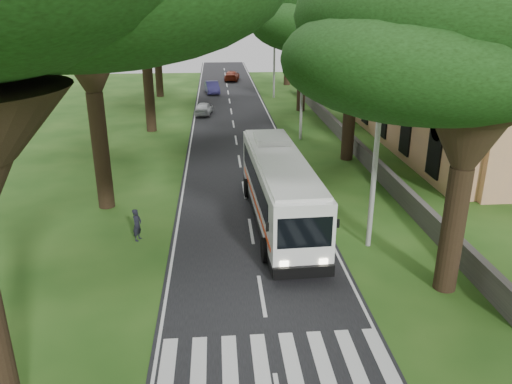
{
  "coord_description": "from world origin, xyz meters",
  "views": [
    {
      "loc": [
        -1.6,
        -15.03,
        10.95
      ],
      "look_at": [
        0.24,
        7.86,
        2.2
      ],
      "focal_mm": 35.0,
      "sensor_mm": 36.0,
      "label": 1
    }
  ],
  "objects_px": {
    "pedestrian": "(137,225)",
    "pole_mid": "(302,90)",
    "church": "(474,88)",
    "pole_far": "(274,63)",
    "distant_car_a": "(204,108)",
    "coach_bus": "(279,188)",
    "distant_car_b": "(212,87)",
    "distant_car_c": "(232,76)",
    "pole_near": "(375,162)"
  },
  "relations": [
    {
      "from": "pole_far",
      "to": "pedestrian",
      "type": "height_order",
      "value": "pole_far"
    },
    {
      "from": "pole_near",
      "to": "pedestrian",
      "type": "height_order",
      "value": "pole_near"
    },
    {
      "from": "pole_near",
      "to": "coach_bus",
      "type": "height_order",
      "value": "pole_near"
    },
    {
      "from": "pole_far",
      "to": "distant_car_a",
      "type": "height_order",
      "value": "pole_far"
    },
    {
      "from": "distant_car_b",
      "to": "pole_far",
      "type": "bearing_deg",
      "value": -31.82
    },
    {
      "from": "distant_car_a",
      "to": "distant_car_b",
      "type": "relative_size",
      "value": 0.85
    },
    {
      "from": "distant_car_a",
      "to": "distant_car_c",
      "type": "distance_m",
      "value": 24.27
    },
    {
      "from": "pedestrian",
      "to": "pole_near",
      "type": "bearing_deg",
      "value": -77.95
    },
    {
      "from": "pole_mid",
      "to": "pole_far",
      "type": "distance_m",
      "value": 20.0
    },
    {
      "from": "pole_far",
      "to": "distant_car_c",
      "type": "bearing_deg",
      "value": 107.58
    },
    {
      "from": "coach_bus",
      "to": "distant_car_b",
      "type": "bearing_deg",
      "value": 92.78
    },
    {
      "from": "church",
      "to": "coach_bus",
      "type": "xyz_separation_m",
      "value": [
        -16.31,
        -12.5,
        -2.95
      ]
    },
    {
      "from": "pedestrian",
      "to": "pole_mid",
      "type": "bearing_deg",
      "value": -11.29
    },
    {
      "from": "coach_bus",
      "to": "pole_far",
      "type": "bearing_deg",
      "value": 81.63
    },
    {
      "from": "pedestrian",
      "to": "pole_far",
      "type": "bearing_deg",
      "value": 3.58
    },
    {
      "from": "coach_bus",
      "to": "distant_car_c",
      "type": "relative_size",
      "value": 2.54
    },
    {
      "from": "pole_far",
      "to": "distant_car_b",
      "type": "height_order",
      "value": "pole_far"
    },
    {
      "from": "pole_mid",
      "to": "distant_car_b",
      "type": "distance_m",
      "value": 25.01
    },
    {
      "from": "church",
      "to": "coach_bus",
      "type": "bearing_deg",
      "value": -142.52
    },
    {
      "from": "pole_near",
      "to": "distant_car_a",
      "type": "height_order",
      "value": "pole_near"
    },
    {
      "from": "pole_mid",
      "to": "distant_car_b",
      "type": "bearing_deg",
      "value": 107.7
    },
    {
      "from": "church",
      "to": "distant_car_c",
      "type": "relative_size",
      "value": 4.89
    },
    {
      "from": "coach_bus",
      "to": "pedestrian",
      "type": "bearing_deg",
      "value": -170.03
    },
    {
      "from": "distant_car_a",
      "to": "distant_car_b",
      "type": "distance_m",
      "value": 13.0
    },
    {
      "from": "pole_mid",
      "to": "distant_car_a",
      "type": "relative_size",
      "value": 2.08
    },
    {
      "from": "coach_bus",
      "to": "distant_car_a",
      "type": "distance_m",
      "value": 27.96
    },
    {
      "from": "pole_near",
      "to": "pole_far",
      "type": "relative_size",
      "value": 1.0
    },
    {
      "from": "distant_car_b",
      "to": "pole_mid",
      "type": "bearing_deg",
      "value": -78.57
    },
    {
      "from": "pedestrian",
      "to": "distant_car_a",
      "type": "bearing_deg",
      "value": 14.3
    },
    {
      "from": "church",
      "to": "pole_far",
      "type": "height_order",
      "value": "church"
    },
    {
      "from": "pole_near",
      "to": "distant_car_c",
      "type": "relative_size",
      "value": 1.63
    },
    {
      "from": "pole_far",
      "to": "distant_car_c",
      "type": "xyz_separation_m",
      "value": [
        -4.63,
        14.6,
        -3.44
      ]
    },
    {
      "from": "church",
      "to": "pedestrian",
      "type": "relative_size",
      "value": 14.73
    },
    {
      "from": "distant_car_a",
      "to": "distant_car_c",
      "type": "height_order",
      "value": "distant_car_c"
    },
    {
      "from": "pole_near",
      "to": "distant_car_b",
      "type": "relative_size",
      "value": 1.78
    },
    {
      "from": "distant_car_a",
      "to": "distant_car_c",
      "type": "xyz_separation_m",
      "value": [
        3.74,
        23.98,
        0.06
      ]
    },
    {
      "from": "distant_car_c",
      "to": "distant_car_a",
      "type": "bearing_deg",
      "value": 88.08
    },
    {
      "from": "pole_mid",
      "to": "pole_far",
      "type": "bearing_deg",
      "value": 90.0
    },
    {
      "from": "distant_car_c",
      "to": "church",
      "type": "bearing_deg",
      "value": 120.46
    },
    {
      "from": "pole_far",
      "to": "pole_mid",
      "type": "bearing_deg",
      "value": -90.0
    },
    {
      "from": "pole_far",
      "to": "pedestrian",
      "type": "bearing_deg",
      "value": -106.09
    },
    {
      "from": "coach_bus",
      "to": "distant_car_b",
      "type": "relative_size",
      "value": 2.76
    },
    {
      "from": "pole_far",
      "to": "distant_car_b",
      "type": "relative_size",
      "value": 1.78
    },
    {
      "from": "pole_far",
      "to": "coach_bus",
      "type": "height_order",
      "value": "pole_far"
    },
    {
      "from": "church",
      "to": "distant_car_a",
      "type": "distance_m",
      "value": 25.98
    },
    {
      "from": "pole_near",
      "to": "distant_car_c",
      "type": "height_order",
      "value": "pole_near"
    },
    {
      "from": "pole_far",
      "to": "distant_car_a",
      "type": "bearing_deg",
      "value": -131.75
    },
    {
      "from": "church",
      "to": "pole_near",
      "type": "bearing_deg",
      "value": -128.5
    },
    {
      "from": "church",
      "to": "pole_near",
      "type": "height_order",
      "value": "church"
    },
    {
      "from": "church",
      "to": "pole_far",
      "type": "xyz_separation_m",
      "value": [
        -12.36,
        24.45,
        -0.73
      ]
    }
  ]
}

